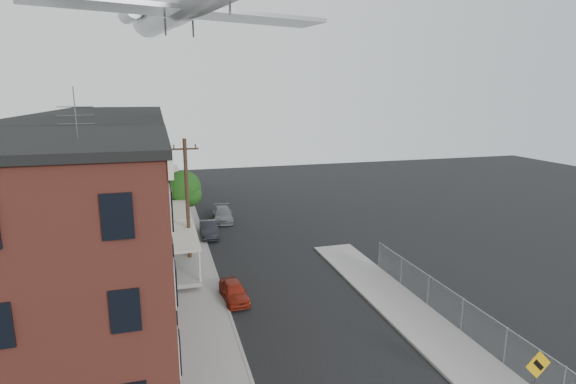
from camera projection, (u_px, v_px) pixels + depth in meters
name	position (u px, v px, depth m)	size (l,w,h in m)	color
sidewalk_left	(187.00, 239.00, 37.33)	(3.00, 62.00, 0.12)	gray
sidewalk_right	(424.00, 326.00, 23.38)	(3.00, 26.00, 0.12)	gray
curb_left	(204.00, 238.00, 37.72)	(0.15, 62.00, 0.14)	gray
curb_right	(399.00, 330.00, 22.99)	(0.15, 26.00, 0.14)	gray
corner_building	(46.00, 261.00, 18.53)	(10.31, 12.30, 12.15)	#341610
row_house_a	(83.00, 207.00, 27.47)	(11.98, 7.00, 10.30)	slate
row_house_b	(97.00, 185.00, 34.04)	(11.98, 7.00, 10.30)	gray
row_house_c	(107.00, 170.00, 40.61)	(11.98, 7.00, 10.30)	slate
row_house_d	(114.00, 160.00, 47.19)	(11.98, 7.00, 10.30)	gray
row_house_e	(119.00, 152.00, 53.76)	(11.98, 7.00, 10.30)	slate
chainlink_fence	(462.00, 315.00, 22.65)	(0.06, 18.06, 1.90)	gray
warning_sign	(537.00, 373.00, 16.42)	(1.10, 0.11, 2.80)	#515156
utility_pole	(187.00, 202.00, 30.68)	(1.80, 0.26, 9.00)	black
street_tree	(185.00, 190.00, 40.35)	(3.22, 3.20, 5.20)	black
car_near	(234.00, 291.00, 26.32)	(1.34, 3.33, 1.13)	maroon
car_mid	(209.00, 229.00, 38.08)	(1.37, 3.93, 1.30)	black
car_far	(223.00, 214.00, 42.79)	(1.80, 4.43, 1.29)	slate
airplane	(180.00, 3.00, 33.61)	(21.90, 25.04, 7.21)	silver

